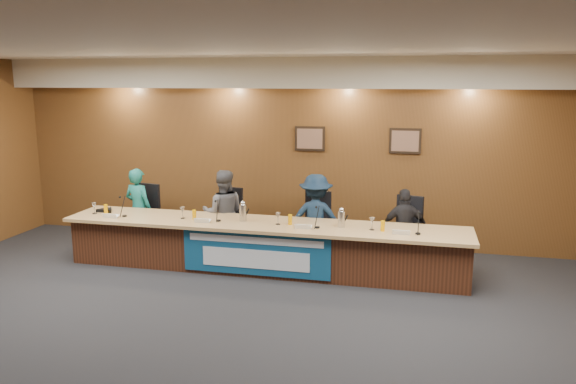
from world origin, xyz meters
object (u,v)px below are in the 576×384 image
(panelist_b, at_px, (223,213))
(office_chair_a, at_px, (142,220))
(office_chair_b, at_px, (226,225))
(carafe_right, at_px, (341,219))
(speakerphone, at_px, (106,210))
(panelist_c, at_px, (316,218))
(carafe_mid, at_px, (243,213))
(panelist_d, at_px, (404,229))
(office_chair_d, at_px, (404,236))
(office_chair_c, at_px, (317,230))
(dais_body, at_px, (263,247))
(banner, at_px, (255,254))
(panelist_a, at_px, (139,209))

(panelist_b, height_order, office_chair_a, panelist_b)
(office_chair_b, xyz_separation_m, carafe_right, (2.02, -0.71, 0.39))
(carafe_right, distance_m, speakerphone, 3.84)
(carafe_right, bearing_deg, speakerphone, 178.69)
(panelist_c, relative_size, carafe_mid, 5.57)
(panelist_c, bearing_deg, panelist_d, 174.10)
(panelist_c, relative_size, office_chair_d, 2.93)
(panelist_d, relative_size, office_chair_a, 2.58)
(office_chair_b, distance_m, office_chair_c, 1.53)
(panelist_d, bearing_deg, panelist_c, -12.54)
(dais_body, distance_m, panelist_c, 0.97)
(office_chair_a, distance_m, office_chair_c, 3.05)
(dais_body, xyz_separation_m, panelist_b, (-0.83, 0.57, 0.36))
(panelist_c, relative_size, carafe_right, 5.95)
(office_chair_c, height_order, speakerphone, speakerphone)
(banner, distance_m, carafe_mid, 0.70)
(panelist_a, xyz_separation_m, carafe_mid, (2.05, -0.59, 0.18))
(dais_body, distance_m, panelist_d, 2.16)
(panelist_b, bearing_deg, dais_body, 129.46)
(office_chair_c, bearing_deg, panelist_a, 176.80)
(dais_body, distance_m, office_chair_c, 0.98)
(carafe_mid, bearing_deg, office_chair_b, 127.38)
(dais_body, distance_m, panelist_b, 1.07)
(panelist_d, relative_size, speakerphone, 3.86)
(panelist_b, bearing_deg, carafe_mid, 115.58)
(office_chair_a, relative_size, office_chair_b, 1.00)
(banner, height_order, speakerphone, speakerphone)
(office_chair_b, xyz_separation_m, carafe_mid, (0.53, -0.69, 0.40))
(speakerphone, bearing_deg, dais_body, -1.09)
(banner, xyz_separation_m, office_chair_b, (-0.83, 1.09, 0.10))
(office_chair_a, height_order, office_chair_c, same)
(office_chair_c, bearing_deg, office_chair_b, 174.92)
(office_chair_a, bearing_deg, office_chair_d, 12.78)
(office_chair_b, distance_m, carafe_right, 2.18)
(panelist_b, xyz_separation_m, speakerphone, (-1.81, -0.52, 0.07))
(dais_body, relative_size, office_chair_d, 12.50)
(panelist_b, height_order, panelist_d, panelist_b)
(office_chair_b, bearing_deg, carafe_right, -13.07)
(banner, relative_size, office_chair_d, 4.58)
(carafe_right, bearing_deg, dais_body, 178.18)
(panelist_b, relative_size, office_chair_c, 2.95)
(banner, height_order, office_chair_c, banner)
(banner, distance_m, panelist_b, 1.33)
(carafe_mid, distance_m, carafe_right, 1.49)
(banner, xyz_separation_m, office_chair_c, (0.70, 1.09, 0.10))
(dais_body, bearing_deg, office_chair_c, 43.84)
(banner, distance_m, speakerphone, 2.72)
(panelist_a, bearing_deg, office_chair_d, -167.14)
(panelist_a, bearing_deg, office_chair_b, -164.67)
(office_chair_b, bearing_deg, panelist_d, 4.27)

